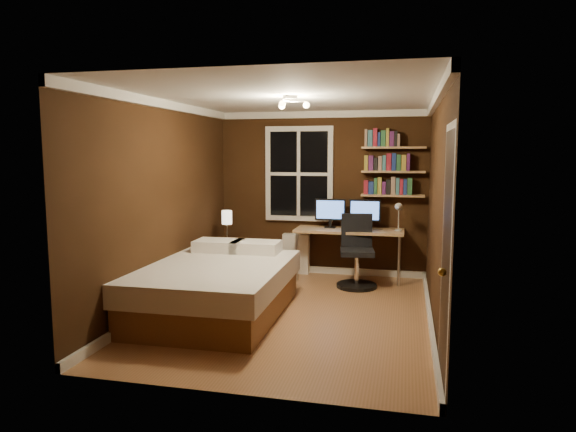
% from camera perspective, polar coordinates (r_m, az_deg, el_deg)
% --- Properties ---
extents(floor, '(4.20, 4.20, 0.00)m').
position_cam_1_polar(floor, '(6.15, 0.44, -10.71)').
color(floor, '#93613A').
rests_on(floor, ground).
extents(wall_back, '(3.20, 0.04, 2.50)m').
position_cam_1_polar(wall_back, '(7.95, 3.75, 2.51)').
color(wall_back, black).
rests_on(wall_back, ground).
extents(wall_left, '(0.04, 4.20, 2.50)m').
position_cam_1_polar(wall_left, '(6.43, -13.60, 1.26)').
color(wall_left, black).
rests_on(wall_left, ground).
extents(wall_right, '(0.04, 4.20, 2.50)m').
position_cam_1_polar(wall_right, '(5.76, 16.18, 0.53)').
color(wall_right, black).
rests_on(wall_right, ground).
extents(ceiling, '(3.20, 4.20, 0.02)m').
position_cam_1_polar(ceiling, '(5.89, 0.47, 13.12)').
color(ceiling, white).
rests_on(ceiling, wall_back).
extents(window, '(1.06, 0.06, 1.46)m').
position_cam_1_polar(window, '(7.96, 1.23, 4.69)').
color(window, silver).
rests_on(window, wall_back).
extents(door, '(0.03, 0.82, 2.05)m').
position_cam_1_polar(door, '(4.27, 17.05, -4.78)').
color(door, black).
rests_on(door, ground).
extents(door_knob, '(0.06, 0.06, 0.06)m').
position_cam_1_polar(door_knob, '(3.98, 16.75, -5.99)').
color(door_knob, '#B68A33').
rests_on(door_knob, door).
extents(ceiling_fixture, '(0.44, 0.44, 0.18)m').
position_cam_1_polar(ceiling_fixture, '(5.79, 0.24, 12.24)').
color(ceiling_fixture, beige).
rests_on(ceiling_fixture, ceiling).
extents(bookshelf_lower, '(0.92, 0.22, 0.03)m').
position_cam_1_polar(bookshelf_lower, '(7.73, 11.54, 2.25)').
color(bookshelf_lower, tan).
rests_on(bookshelf_lower, wall_back).
extents(books_row_lower, '(0.66, 0.16, 0.23)m').
position_cam_1_polar(books_row_lower, '(7.72, 11.57, 3.22)').
color(books_row_lower, maroon).
rests_on(books_row_lower, bookshelf_lower).
extents(bookshelf_middle, '(0.92, 0.22, 0.03)m').
position_cam_1_polar(bookshelf_middle, '(7.71, 11.61, 4.85)').
color(bookshelf_middle, tan).
rests_on(bookshelf_middle, wall_back).
extents(books_row_middle, '(0.60, 0.16, 0.23)m').
position_cam_1_polar(books_row_middle, '(7.70, 11.63, 5.81)').
color(books_row_middle, navy).
rests_on(books_row_middle, bookshelf_middle).
extents(bookshelf_upper, '(0.92, 0.22, 0.03)m').
position_cam_1_polar(bookshelf_upper, '(7.70, 11.67, 7.45)').
color(bookshelf_upper, tan).
rests_on(bookshelf_upper, wall_back).
extents(books_row_upper, '(0.54, 0.16, 0.23)m').
position_cam_1_polar(books_row_upper, '(7.70, 11.70, 8.42)').
color(books_row_upper, '#275C35').
rests_on(books_row_upper, bookshelf_upper).
extents(bed, '(1.59, 2.19, 0.74)m').
position_cam_1_polar(bed, '(6.08, -7.94, -7.90)').
color(bed, brown).
rests_on(bed, ground).
extents(nightstand, '(0.49, 0.49, 0.60)m').
position_cam_1_polar(nightstand, '(7.66, -6.74, -4.87)').
color(nightstand, brown).
rests_on(nightstand, ground).
extents(bedside_lamp, '(0.15, 0.15, 0.44)m').
position_cam_1_polar(bedside_lamp, '(7.57, -6.79, -1.03)').
color(bedside_lamp, white).
rests_on(bedside_lamp, nightstand).
extents(radiator, '(0.41, 0.14, 0.62)m').
position_cam_1_polar(radiator, '(8.04, 0.91, -4.20)').
color(radiator, silver).
rests_on(radiator, ground).
extents(desk, '(1.59, 0.60, 0.75)m').
position_cam_1_polar(desk, '(7.64, 6.81, -1.91)').
color(desk, tan).
rests_on(desk, ground).
extents(monitor_left, '(0.46, 0.12, 0.44)m').
position_cam_1_polar(monitor_left, '(7.71, 4.72, 0.30)').
color(monitor_left, black).
rests_on(monitor_left, desk).
extents(monitor_right, '(0.46, 0.12, 0.44)m').
position_cam_1_polar(monitor_right, '(7.66, 8.53, 0.19)').
color(monitor_right, black).
rests_on(monitor_right, desk).
extents(desk_lamp, '(0.14, 0.32, 0.44)m').
position_cam_1_polar(desk_lamp, '(7.46, 12.18, -0.06)').
color(desk_lamp, silver).
rests_on(desk_lamp, desk).
extents(office_chair, '(0.56, 0.56, 1.02)m').
position_cam_1_polar(office_chair, '(7.28, 7.65, -4.79)').
color(office_chair, black).
rests_on(office_chair, ground).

